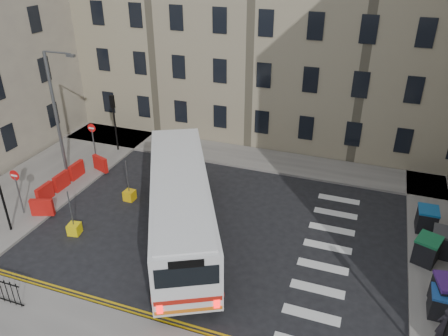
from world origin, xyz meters
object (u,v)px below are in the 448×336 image
Objects in this scene: wheelie_bin_c at (427,250)px; wheelie_bin_e at (427,219)px; wheelie_bin_d at (442,242)px; bus at (180,202)px; wheelie_bin_a at (441,303)px; bollard_yellow at (130,195)px; wheelie_bin_b at (448,294)px; streetlamp at (56,115)px; bollard_chevron at (74,229)px; pedestrian at (444,326)px.

wheelie_bin_c reaches higher than wheelie_bin_e.
wheelie_bin_d is 1.01× the size of wheelie_bin_e.
bus is 10.67× the size of wheelie_bin_a.
wheelie_bin_d is at bearing 2.10° from bollard_yellow.
wheelie_bin_e is (0.11, 2.73, -0.01)m from wheelie_bin_c.
wheelie_bin_a is 0.77× the size of wheelie_bin_b.
streetlamp is 7.08× the size of wheelie_bin_a.
bollard_yellow is at bearing -11.37° from streetlamp.
wheelie_bin_c is 17.62m from bollard_chevron.
wheelie_bin_a is (12.30, -1.62, -1.22)m from bus.
wheelie_bin_a is 3.42m from wheelie_bin_c.
streetlamp is 4.79× the size of pedestrian.
wheelie_bin_d is (0.33, 4.27, 0.08)m from wheelie_bin_a.
bollard_chevron is at bearing -160.82° from wheelie_bin_e.
wheelie_bin_a is at bearing -87.12° from wheelie_bin_d.
pedestrian is 2.83× the size of bollard_yellow.
streetlamp reaches higher than wheelie_bin_e.
wheelie_bin_c is at bearing -93.53° from wheelie_bin_e.
wheelie_bin_c is 2.44× the size of bollard_chevron.
wheelie_bin_a is 17.04m from bollard_yellow.
wheelie_bin_b is at bearing 61.69° from wheelie_bin_a.
bus is 8.26× the size of wheelie_bin_b.
streetlamp is 6.25× the size of wheelie_bin_d.
bollard_chevron is at bearing -22.84° from pedestrian.
streetlamp reaches higher than wheelie_bin_c.
wheelie_bin_d is (0.08, 3.81, -0.06)m from wheelie_bin_b.
wheelie_bin_d is (0.73, 0.88, -0.00)m from wheelie_bin_c.
wheelie_bin_c is 1.14m from wheelie_bin_d.
wheelie_bin_a is at bearing -12.37° from bollard_yellow.
bus is 12.47m from wheelie_bin_a.
bollard_chevron is (-17.87, -0.75, -0.57)m from wheelie_bin_b.
wheelie_bin_a is 0.90× the size of wheelie_bin_e.
wheelie_bin_a reaches higher than bollard_chevron.
pedestrian is at bearing -3.96° from bollard_chevron.
pedestrian is at bearing -17.27° from bollard_yellow.
bus is 20.45× the size of bollard_yellow.
wheelie_bin_d is at bearing 14.26° from bollard_chevron.
wheelie_bin_e reaches higher than bollard_yellow.
wheelie_bin_e is 0.76× the size of pedestrian.
wheelie_bin_c is 1.14× the size of wheelie_bin_e.
wheelie_bin_c is 0.86× the size of pedestrian.
wheelie_bin_b is at bearing -57.50° from wheelie_bin_c.
bollard_yellow is (-16.58, 5.16, -0.70)m from pedestrian.
wheelie_bin_b reaches higher than wheelie_bin_e.
wheelie_bin_a is 0.68× the size of pedestrian.
bollard_yellow is (5.26, -1.06, -4.04)m from streetlamp.
pedestrian is at bearing -41.72° from bus.
wheelie_bin_c is 2.73m from wheelie_bin_e.
bollard_yellow is 1.00× the size of bollard_chevron.
wheelie_bin_b is 2.48× the size of bollard_yellow.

